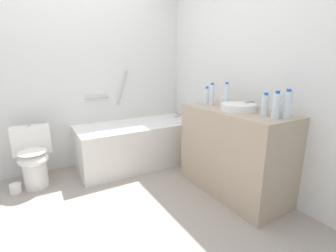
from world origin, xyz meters
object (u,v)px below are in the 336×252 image
object	(u,v)px
sink_faucet	(252,105)
toilet_paper_roll	(16,188)
drinking_glass_1	(223,101)
sink_basin	(238,107)
water_bottle_0	(226,95)
drinking_glass_0	(276,110)
water_bottle_1	(265,105)
toilet	(33,157)
water_bottle_5	(276,106)
bathtub	(139,142)
water_bottle_2	(212,95)
water_bottle_3	(207,96)
water_bottle_4	(287,105)

from	to	relation	value
sink_faucet	toilet_paper_roll	world-z (taller)	sink_faucet
drinking_glass_1	sink_basin	bearing A→B (deg)	-106.40
water_bottle_0	drinking_glass_0	size ratio (longest dim) A/B	2.58
toilet_paper_roll	water_bottle_1	bearing A→B (deg)	-35.04
drinking_glass_1	water_bottle_1	bearing A→B (deg)	-95.56
toilet	water_bottle_5	distance (m)	2.50
bathtub	water_bottle_5	world-z (taller)	bathtub
sink_faucet	toilet	bearing A→B (deg)	148.16
water_bottle_0	water_bottle_5	distance (m)	0.64
drinking_glass_0	water_bottle_0	bearing A→B (deg)	92.44
sink_faucet	drinking_glass_0	bearing A→B (deg)	-106.44
water_bottle_1	water_bottle_2	xyz separation A→B (m)	(-0.04, 0.66, 0.02)
toilet	water_bottle_5	bearing A→B (deg)	49.91
toilet	drinking_glass_0	bearing A→B (deg)	52.07
water_bottle_2	toilet_paper_roll	world-z (taller)	water_bottle_2
water_bottle_3	drinking_glass_1	distance (m)	0.20
bathtub	water_bottle_0	size ratio (longest dim) A/B	6.20
toilet	sink_basin	xyz separation A→B (m)	(1.78, -1.23, 0.58)
drinking_glass_1	water_bottle_0	bearing A→B (deg)	-110.62
bathtub	water_bottle_4	bearing A→B (deg)	-69.54
bathtub	sink_faucet	world-z (taller)	bathtub
water_bottle_3	water_bottle_4	xyz separation A→B (m)	(0.09, -0.92, 0.02)
toilet	water_bottle_0	size ratio (longest dim) A/B	2.60
sink_basin	water_bottle_3	bearing A→B (deg)	89.60
toilet_paper_roll	toilet	bearing A→B (deg)	21.43
water_bottle_1	water_bottle_2	size ratio (longest dim) A/B	0.82
water_bottle_4	drinking_glass_1	distance (m)	0.75
water_bottle_3	water_bottle_5	distance (m)	0.88
bathtub	sink_basin	distance (m)	1.47
sink_basin	bathtub	bearing A→B (deg)	113.39
water_bottle_1	toilet_paper_roll	bearing A→B (deg)	144.96
sink_faucet	drinking_glass_0	world-z (taller)	drinking_glass_0
water_bottle_1	water_bottle_5	size ratio (longest dim) A/B	0.87
drinking_glass_1	toilet_paper_roll	xyz separation A→B (m)	(-2.08, 0.83, -0.87)
water_bottle_3	drinking_glass_1	bearing A→B (deg)	-62.38
sink_faucet	drinking_glass_1	size ratio (longest dim) A/B	1.81
sink_basin	water_bottle_4	world-z (taller)	water_bottle_4
drinking_glass_1	bathtub	bearing A→B (deg)	124.27
water_bottle_0	drinking_glass_1	world-z (taller)	water_bottle_0
water_bottle_0	water_bottle_4	size ratio (longest dim) A/B	1.06
water_bottle_0	drinking_glass_0	xyz separation A→B (m)	(0.02, -0.58, -0.07)
sink_basin	drinking_glass_0	world-z (taller)	drinking_glass_0
sink_basin	toilet_paper_roll	xyz separation A→B (m)	(-1.99, 1.15, -0.87)
bathtub	toilet	distance (m)	1.25
water_bottle_0	drinking_glass_1	size ratio (longest dim) A/B	3.06
toilet	water_bottle_0	distance (m)	2.20
toilet	water_bottle_2	size ratio (longest dim) A/B	2.76
bathtub	drinking_glass_0	distance (m)	1.81
water_bottle_2	drinking_glass_1	bearing A→B (deg)	-40.99
water_bottle_0	water_bottle_2	bearing A→B (deg)	112.91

